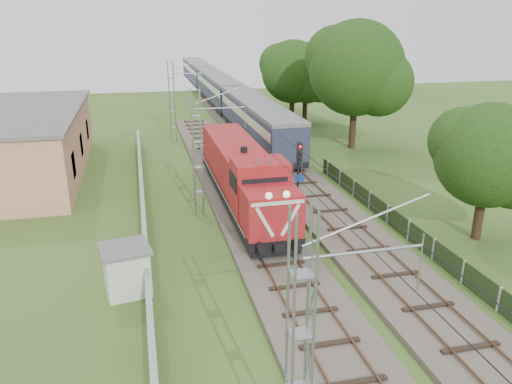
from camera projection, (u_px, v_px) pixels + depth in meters
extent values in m
plane|color=#37521F|center=(305.00, 311.00, 21.46)|extent=(140.00, 140.00, 0.00)
cube|color=#6B6054|center=(265.00, 241.00, 27.84)|extent=(4.20, 70.00, 0.30)
cube|color=black|center=(265.00, 237.00, 27.77)|extent=(2.40, 70.00, 0.10)
cube|color=brown|center=(250.00, 238.00, 27.56)|extent=(0.08, 70.00, 0.05)
cube|color=brown|center=(280.00, 235.00, 27.93)|extent=(0.08, 70.00, 0.05)
cube|color=#6B6054|center=(285.00, 170.00, 40.86)|extent=(4.20, 80.00, 0.30)
cube|color=black|center=(285.00, 167.00, 40.80)|extent=(2.40, 80.00, 0.10)
cube|color=brown|center=(275.00, 167.00, 40.59)|extent=(0.08, 80.00, 0.05)
cube|color=brown|center=(295.00, 166.00, 40.96)|extent=(0.08, 80.00, 0.05)
cylinder|color=gray|center=(364.00, 252.00, 11.54)|extent=(3.00, 0.08, 0.08)
cylinder|color=gray|center=(221.00, 108.00, 29.90)|extent=(3.00, 0.08, 0.08)
cylinder|color=gray|center=(186.00, 74.00, 48.26)|extent=(3.00, 0.08, 0.08)
cylinder|color=black|center=(245.00, 128.00, 30.66)|extent=(0.03, 70.00, 0.03)
cylinder|color=black|center=(245.00, 107.00, 30.23)|extent=(0.03, 70.00, 0.03)
cube|color=#9E9E99|center=(143.00, 209.00, 30.81)|extent=(0.25, 40.00, 1.50)
cube|color=tan|center=(28.00, 144.00, 39.39)|extent=(8.00, 20.00, 5.00)
cube|color=#606060|center=(23.00, 111.00, 38.53)|extent=(8.40, 20.40, 0.25)
cube|color=black|center=(73.00, 165.00, 34.84)|extent=(0.10, 1.60, 1.80)
cube|color=black|center=(81.00, 145.00, 40.35)|extent=(0.10, 1.60, 1.80)
cube|color=black|center=(87.00, 129.00, 45.86)|extent=(0.10, 1.60, 1.80)
cube|color=black|center=(434.00, 249.00, 25.76)|extent=(0.05, 32.00, 1.15)
cube|color=#9E9E99|center=(328.00, 169.00, 39.54)|extent=(0.12, 0.12, 1.20)
cube|color=black|center=(242.00, 192.00, 33.09)|extent=(3.02, 17.09, 0.50)
cube|color=black|center=(263.00, 228.00, 28.11)|extent=(2.21, 3.62, 0.50)
cube|color=black|center=(228.00, 172.00, 38.26)|extent=(2.21, 3.62, 0.50)
cube|color=black|center=(277.00, 252.00, 25.47)|extent=(2.61, 0.25, 0.35)
cube|color=#AD1329|center=(271.00, 211.00, 25.93)|extent=(2.91, 2.51, 2.31)
sphere|color=white|center=(269.00, 196.00, 24.30)|extent=(0.36, 0.36, 0.36)
sphere|color=white|center=(287.00, 194.00, 24.49)|extent=(0.36, 0.36, 0.36)
cube|color=silver|center=(265.00, 222.00, 24.64)|extent=(1.01, 0.06, 1.68)
cube|color=silver|center=(290.00, 220.00, 24.92)|extent=(1.01, 0.06, 1.68)
cube|color=silver|center=(278.00, 203.00, 24.46)|extent=(2.71, 0.06, 0.18)
cube|color=#AD1329|center=(260.00, 188.00, 28.05)|extent=(3.02, 2.41, 3.22)
cube|color=black|center=(265.00, 186.00, 26.75)|extent=(2.51, 0.06, 0.90)
cube|color=#AD1329|center=(235.00, 159.00, 34.84)|extent=(2.81, 12.16, 2.61)
cylinder|color=black|center=(244.00, 150.00, 31.54)|extent=(0.44, 0.44, 0.40)
cylinder|color=gray|center=(258.00, 162.00, 26.66)|extent=(0.12, 0.12, 0.35)
cylinder|color=gray|center=(269.00, 161.00, 26.79)|extent=(0.12, 0.12, 0.35)
cube|color=black|center=(257.00, 135.00, 49.44)|extent=(2.98, 22.62, 0.51)
cube|color=#283344|center=(257.00, 119.00, 48.89)|extent=(3.08, 22.62, 2.78)
cube|color=beige|center=(257.00, 113.00, 48.72)|extent=(3.13, 21.71, 0.77)
cube|color=slate|center=(257.00, 103.00, 48.38)|extent=(3.14, 22.62, 0.36)
cube|color=black|center=(218.00, 99.00, 71.14)|extent=(2.98, 22.62, 0.51)
cube|color=#283344|center=(218.00, 88.00, 70.60)|extent=(3.08, 22.62, 2.78)
cube|color=beige|center=(218.00, 84.00, 70.43)|extent=(3.13, 21.71, 0.77)
cube|color=slate|center=(218.00, 77.00, 70.09)|extent=(3.14, 22.62, 0.36)
cube|color=black|center=(198.00, 80.00, 92.85)|extent=(2.98, 22.62, 0.51)
cube|color=#283344|center=(198.00, 71.00, 92.31)|extent=(3.08, 22.62, 2.78)
cube|color=beige|center=(197.00, 68.00, 92.14)|extent=(3.13, 21.71, 0.77)
cube|color=slate|center=(197.00, 63.00, 91.80)|extent=(3.14, 22.62, 0.36)
cylinder|color=black|center=(298.00, 183.00, 29.93)|extent=(0.14, 0.14, 5.10)
cube|color=black|center=(299.00, 152.00, 29.15)|extent=(0.41, 0.32, 1.12)
sphere|color=red|center=(300.00, 147.00, 28.92)|extent=(0.18, 0.18, 0.18)
sphere|color=black|center=(300.00, 153.00, 29.04)|extent=(0.18, 0.18, 0.18)
sphere|color=black|center=(300.00, 159.00, 29.16)|extent=(0.18, 0.18, 0.18)
cube|color=#193598|center=(299.00, 178.00, 29.73)|extent=(0.55, 0.22, 0.41)
cube|color=silver|center=(127.00, 271.00, 22.63)|extent=(2.17, 2.17, 2.07)
cube|color=#606060|center=(125.00, 249.00, 22.25)|extent=(2.49, 2.49, 0.14)
cylinder|color=#3D2818|center=(480.00, 210.00, 27.92)|extent=(0.53, 0.53, 3.48)
sphere|color=black|center=(488.00, 155.00, 26.88)|extent=(5.69, 5.69, 5.69)
sphere|color=black|center=(462.00, 141.00, 27.37)|extent=(3.70, 3.70, 3.70)
cylinder|color=#3D2818|center=(353.00, 121.00, 47.39)|extent=(0.63, 0.63, 5.35)
sphere|color=black|center=(357.00, 68.00, 45.79)|extent=(8.75, 8.75, 8.75)
sphere|color=black|center=(379.00, 83.00, 45.37)|extent=(6.13, 6.13, 6.13)
sphere|color=black|center=(335.00, 56.00, 46.54)|extent=(5.69, 5.69, 5.69)
cylinder|color=#3D2818|center=(292.00, 106.00, 57.93)|extent=(0.58, 0.58, 4.35)
sphere|color=black|center=(293.00, 72.00, 56.62)|extent=(7.11, 7.11, 7.11)
sphere|color=black|center=(307.00, 81.00, 56.28)|extent=(4.98, 4.98, 4.98)
sphere|color=black|center=(279.00, 64.00, 57.23)|extent=(4.62, 4.62, 4.62)
cylinder|color=#3D2818|center=(305.00, 105.00, 59.08)|extent=(0.56, 0.56, 4.20)
sphere|color=black|center=(306.00, 72.00, 57.82)|extent=(6.88, 6.88, 6.88)
sphere|color=black|center=(320.00, 81.00, 57.49)|extent=(4.82, 4.82, 4.82)
sphere|color=black|center=(293.00, 65.00, 58.41)|extent=(4.47, 4.47, 4.47)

